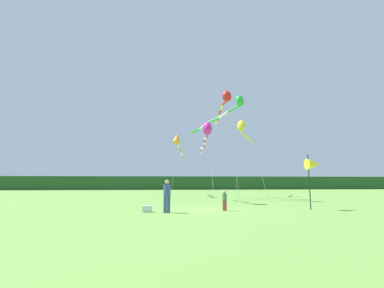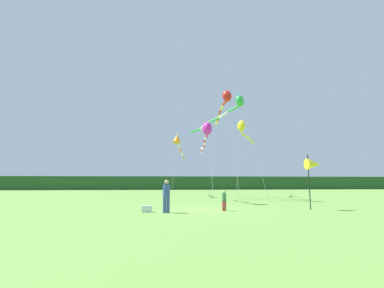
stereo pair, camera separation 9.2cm
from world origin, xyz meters
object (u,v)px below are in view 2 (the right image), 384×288
(person_adult, at_px, (166,194))
(kite_orange, at_px, (178,141))
(banner_flag_pole, at_px, (313,165))
(cooler_box, at_px, (147,209))
(kite_green, at_px, (232,107))
(kite_yellow, at_px, (242,128))
(kite_red, at_px, (226,100))
(person_child, at_px, (224,199))
(kite_magenta, at_px, (206,132))

(person_adult, height_order, kite_orange, kite_orange)
(person_adult, bearing_deg, banner_flag_pole, 4.87)
(cooler_box, bearing_deg, kite_green, 52.80)
(person_adult, bearing_deg, kite_yellow, 61.13)
(kite_orange, bearing_deg, kite_red, -43.56)
(person_adult, xyz_separation_m, kite_orange, (1.42, 17.09, 5.48))
(person_adult, relative_size, kite_orange, 0.22)
(person_adult, xyz_separation_m, person_child, (3.38, 0.70, -0.34))
(cooler_box, distance_m, kite_magenta, 9.52)
(banner_flag_pole, height_order, kite_green, kite_green)
(cooler_box, bearing_deg, kite_orange, 81.50)
(person_child, xyz_separation_m, kite_magenta, (-0.08, 6.09, 5.08))
(banner_flag_pole, height_order, kite_magenta, kite_magenta)
(person_child, distance_m, banner_flag_pole, 6.03)
(person_child, distance_m, kite_orange, 17.51)
(person_child, relative_size, kite_orange, 0.15)
(kite_red, bearing_deg, cooler_box, -121.22)
(person_adult, xyz_separation_m, kite_green, (6.36, 10.20, 7.93))
(kite_green, height_order, kite_red, kite_red)
(cooler_box, xyz_separation_m, kite_orange, (2.49, 16.68, 6.30))
(person_adult, xyz_separation_m, kite_yellow, (9.23, 16.74, 7.13))
(kite_yellow, bearing_deg, person_child, -110.05)
(kite_magenta, bearing_deg, person_adult, -115.88)
(cooler_box, distance_m, kite_green, 15.09)
(kite_magenta, height_order, kite_yellow, kite_yellow)
(cooler_box, distance_m, kite_orange, 18.00)
(person_child, relative_size, kite_magenta, 0.16)
(person_child, bearing_deg, kite_green, 72.58)
(banner_flag_pole, xyz_separation_m, kite_magenta, (-5.75, 6.01, 3.01))
(person_child, xyz_separation_m, kite_red, (2.87, 11.80, 9.66))
(kite_magenta, bearing_deg, banner_flag_pole, -46.31)
(banner_flag_pole, bearing_deg, kite_yellow, 89.31)
(person_child, bearing_deg, kite_orange, 96.81)
(banner_flag_pole, relative_size, kite_green, 0.34)
(person_child, height_order, kite_red, kite_red)
(kite_orange, relative_size, kite_yellow, 0.87)
(kite_yellow, height_order, kite_red, kite_red)
(person_adult, distance_m, kite_yellow, 20.40)
(person_adult, height_order, kite_red, kite_red)
(person_adult, height_order, kite_yellow, kite_yellow)
(kite_green, bearing_deg, kite_yellow, 66.28)
(cooler_box, relative_size, banner_flag_pole, 0.16)
(banner_flag_pole, bearing_deg, person_child, -179.24)
(kite_orange, xyz_separation_m, kite_yellow, (7.81, -0.35, 1.65))
(kite_green, bearing_deg, person_adult, -121.93)
(kite_magenta, height_order, kite_red, kite_red)
(cooler_box, xyz_separation_m, banner_flag_pole, (10.11, 0.36, 2.55))
(kite_orange, bearing_deg, cooler_box, -98.50)
(banner_flag_pole, relative_size, kite_yellow, 0.37)
(person_child, distance_m, kite_yellow, 18.64)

